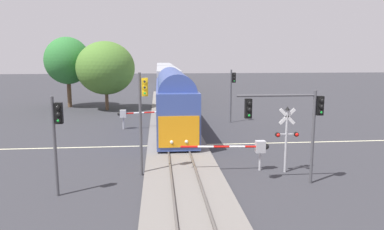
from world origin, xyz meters
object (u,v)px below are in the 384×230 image
at_px(traffic_signal_near_left, 57,130).
at_px(oak_behind_train, 106,68).
at_px(crossing_gate_far, 129,114).
at_px(crossing_signal_mast, 287,132).
at_px(traffic_signal_far_side, 232,87).
at_px(traffic_signal_near_right, 292,115).
at_px(crossing_gate_near, 252,148).
at_px(pine_left_background, 68,61).
at_px(traffic_signal_median, 143,108).
at_px(commuter_train, 167,82).

bearing_deg(traffic_signal_near_left, oak_behind_train, 93.23).
bearing_deg(crossing_gate_far, oak_behind_train, 106.73).
bearing_deg(crossing_signal_mast, crossing_gate_far, 126.58).
distance_m(traffic_signal_far_side, traffic_signal_near_right, 17.84).
bearing_deg(crossing_gate_near, traffic_signal_near_right, -59.65).
height_order(traffic_signal_near_right, pine_left_background, pine_left_background).
bearing_deg(crossing_signal_mast, traffic_signal_near_right, -104.07).
height_order(traffic_signal_median, oak_behind_train, oak_behind_train).
bearing_deg(pine_left_background, crossing_gate_near, -58.87).
distance_m(crossing_gate_near, traffic_signal_near_right, 3.65).
bearing_deg(crossing_gate_near, commuter_train, 96.74).
relative_size(crossing_signal_mast, traffic_signal_near_left, 0.80).
xyz_separation_m(crossing_signal_mast, pine_left_background, (-18.95, 28.75, 3.67)).
bearing_deg(pine_left_background, traffic_signal_near_left, -77.67).
height_order(pine_left_background, oak_behind_train, pine_left_background).
bearing_deg(traffic_signal_far_side, pine_left_background, 146.04).
xyz_separation_m(crossing_signal_mast, oak_behind_train, (-13.73, 25.81, 2.82)).
bearing_deg(commuter_train, traffic_signal_near_right, -81.54).
relative_size(traffic_signal_median, traffic_signal_near_right, 1.17).
xyz_separation_m(commuter_train, traffic_signal_near_right, (5.49, -36.93, 1.02)).
relative_size(crossing_gate_far, oak_behind_train, 0.64).
relative_size(crossing_gate_far, traffic_signal_near_right, 1.08).
distance_m(commuter_train, traffic_signal_near_right, 37.35).
bearing_deg(traffic_signal_median, crossing_gate_near, 2.37).
relative_size(crossing_gate_far, pine_left_background, 0.59).
relative_size(crossing_gate_near, pine_left_background, 0.58).
bearing_deg(pine_left_background, commuter_train, 25.79).
bearing_deg(oak_behind_train, commuter_train, 49.88).
distance_m(commuter_train, crossing_gate_far, 21.92).
bearing_deg(crossing_signal_mast, oak_behind_train, 118.00).
height_order(traffic_signal_median, traffic_signal_near_right, traffic_signal_median).
bearing_deg(traffic_signal_near_left, traffic_signal_far_side, 56.33).
height_order(crossing_gate_far, traffic_signal_far_side, traffic_signal_far_side).
xyz_separation_m(traffic_signal_median, traffic_signal_near_right, (7.72, -2.15, -0.16)).
distance_m(traffic_signal_far_side, traffic_signal_median, 17.74).
relative_size(traffic_signal_far_side, oak_behind_train, 0.63).
bearing_deg(oak_behind_train, traffic_signal_near_right, -64.46).
bearing_deg(traffic_signal_near_right, traffic_signal_near_left, -177.38).
distance_m(traffic_signal_median, traffic_signal_near_left, 4.80).
height_order(traffic_signal_near_left, traffic_signal_near_right, traffic_signal_near_right).
bearing_deg(commuter_train, traffic_signal_median, -93.67).
height_order(crossing_gate_near, oak_behind_train, oak_behind_train).
distance_m(traffic_signal_median, pine_left_background, 30.54).
relative_size(commuter_train, crossing_signal_mast, 16.98).
bearing_deg(traffic_signal_far_side, crossing_gate_near, -97.36).
bearing_deg(crossing_gate_far, traffic_signal_near_right, -58.24).
bearing_deg(traffic_signal_median, crossing_signal_mast, -1.68).
xyz_separation_m(traffic_signal_far_side, traffic_signal_median, (-8.30, -15.68, 0.32)).
bearing_deg(oak_behind_train, traffic_signal_median, -77.81).
bearing_deg(traffic_signal_near_left, traffic_signal_near_right, 2.62).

